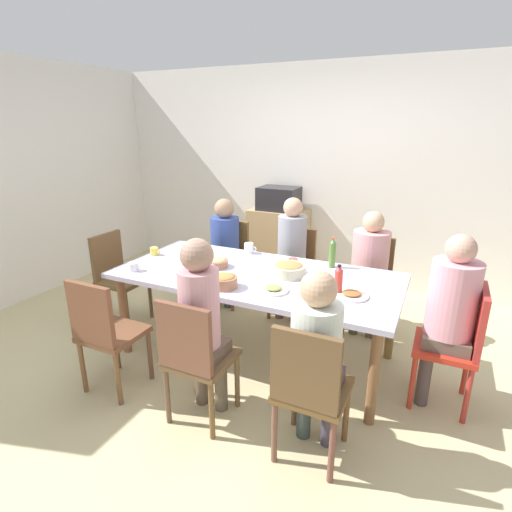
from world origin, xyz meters
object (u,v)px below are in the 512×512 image
(chair_1, at_px, (294,267))
(bowl_0, at_px, (217,262))
(chair_6, at_px, (105,330))
(cup_3, at_px, (154,251))
(bottle_0, at_px, (332,254))
(chair_5, at_px, (459,341))
(bottle_1, at_px, (338,280))
(microwave, at_px, (279,199))
(chair_0, at_px, (369,278))
(person_5, at_px, (450,307))
(cup_0, at_px, (134,267))
(person_3, at_px, (201,316))
(person_2, at_px, (316,349))
(chair_3, at_px, (195,355))
(side_cabinet, at_px, (278,244))
(person_0, at_px, (370,261))
(cup_2, at_px, (249,248))
(chair_2, at_px, (309,387))
(bowl_1, at_px, (289,269))
(plate_2, at_px, (273,289))
(dining_table, at_px, (256,281))
(person_4, at_px, (225,242))
(chair_7, at_px, (117,273))
(chair_4, at_px, (229,257))
(bowl_2, at_px, (224,281))
(plate_0, at_px, (352,295))
(cup_1, at_px, (293,263))
(plate_1, at_px, (189,277))
(person_1, at_px, (291,249))

(chair_1, relative_size, bowl_0, 4.60)
(chair_6, xyz_separation_m, cup_3, (-0.30, 0.96, 0.28))
(bottle_0, bearing_deg, cup_3, -166.71)
(chair_5, distance_m, bottle_1, 0.90)
(bottle_0, distance_m, microwave, 1.74)
(chair_0, bearing_deg, person_5, -53.77)
(chair_6, xyz_separation_m, cup_0, (-0.18, 0.54, 0.28))
(person_3, bearing_deg, person_2, 0.00)
(chair_3, bearing_deg, side_cabinet, 101.14)
(person_0, height_order, cup_2, person_0)
(chair_2, height_order, cup_0, chair_2)
(bowl_1, xyz_separation_m, bottle_1, (0.45, -0.19, 0.05))
(plate_2, bearing_deg, dining_table, 134.56)
(chair_0, distance_m, person_4, 1.54)
(cup_3, bearing_deg, chair_5, -0.85)
(person_2, relative_size, chair_7, 1.31)
(person_5, bearing_deg, chair_4, 157.37)
(chair_3, relative_size, person_5, 0.72)
(person_0, height_order, person_4, person_0)
(dining_table, height_order, cup_0, cup_0)
(bowl_2, bearing_deg, bowl_0, 127.47)
(plate_0, distance_m, bowl_1, 0.59)
(plate_0, distance_m, plate_2, 0.56)
(chair_3, bearing_deg, chair_6, 180.00)
(dining_table, height_order, chair_3, chair_3)
(person_0, bearing_deg, chair_2, -90.00)
(chair_3, relative_size, cup_2, 7.42)
(chair_5, xyz_separation_m, microwave, (-2.06, 1.79, 0.53))
(bowl_2, xyz_separation_m, cup_1, (0.31, 0.62, -0.01))
(chair_4, distance_m, cup_2, 0.72)
(bottle_1, bearing_deg, person_5, 9.14)
(bowl_2, distance_m, cup_2, 0.85)
(person_0, relative_size, person_3, 0.93)
(bottle_1, height_order, microwave, microwave)
(dining_table, height_order, cup_3, cup_3)
(bowl_0, xyz_separation_m, bottle_1, (1.07, -0.12, 0.06))
(side_cabinet, bearing_deg, plate_1, -87.24)
(person_1, relative_size, bowl_1, 4.51)
(chair_5, xyz_separation_m, bowl_1, (-1.27, 0.07, 0.29))
(chair_5, distance_m, chair_6, 2.47)
(person_0, xyz_separation_m, bowl_0, (-1.13, -0.82, 0.08))
(chair_0, distance_m, chair_2, 1.84)
(microwave, bearing_deg, cup_3, -106.87)
(chair_3, xyz_separation_m, side_cabinet, (-0.53, 2.70, -0.06))
(person_1, xyz_separation_m, cup_1, (0.23, -0.57, 0.06))
(person_2, distance_m, side_cabinet, 2.93)
(cup_1, bearing_deg, person_4, 150.09)
(person_3, bearing_deg, person_1, 90.00)
(chair_1, xyz_separation_m, cup_2, (-0.29, -0.46, 0.29))
(plate_1, bearing_deg, cup_1, 41.99)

